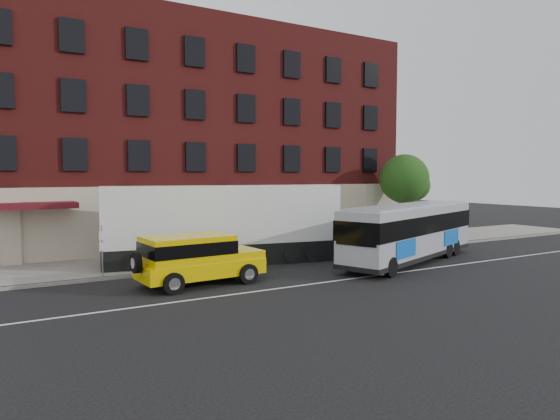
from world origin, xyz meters
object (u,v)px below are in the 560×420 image
yellow_suv (195,257)px  shipping_container (224,225)px  sign_pole (102,248)px  city_bus (410,230)px  street_tree (405,181)px

yellow_suv → shipping_container: (3.26, 4.24, 0.84)m
sign_pole → yellow_suv: 4.60m
city_bus → yellow_suv: 12.37m
city_bus → shipping_container: shipping_container is taller
shipping_container → city_bus: bearing=-27.5°
sign_pole → city_bus: bearing=-13.3°
city_bus → sign_pole: bearing=166.7°
yellow_suv → street_tree: bearing=19.2°
street_tree → city_bus: bearing=-132.3°
street_tree → shipping_container: size_ratio=0.48×
sign_pole → shipping_container: 6.66m
street_tree → yellow_suv: street_tree is taller
yellow_suv → sign_pole: bearing=135.7°
city_bus → shipping_container: size_ratio=0.91×
city_bus → shipping_container: (-9.08, 4.73, 0.33)m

